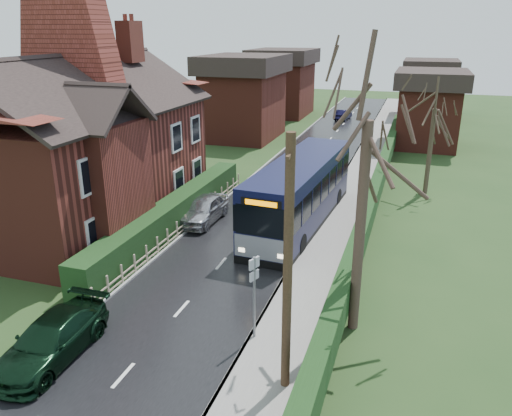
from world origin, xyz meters
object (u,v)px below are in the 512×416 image
(telegraph_pole, at_px, (288,271))
(car_silver, at_px, (204,209))
(bus, at_px, (300,193))
(car_green, at_px, (52,340))
(bus_stop_sign, at_px, (254,286))
(brick_house, at_px, (82,142))

(telegraph_pole, bearing_deg, car_silver, 118.18)
(bus, xyz_separation_m, car_silver, (-5.00, -1.27, -1.03))
(car_silver, xyz_separation_m, telegraph_pole, (7.60, -11.57, 3.13))
(telegraph_pole, bearing_deg, bus, 96.34)
(bus, distance_m, car_green, 14.58)
(bus, distance_m, car_silver, 5.26)
(bus, height_order, bus_stop_sign, bus)
(brick_house, bearing_deg, bus_stop_sign, -33.09)
(car_green, distance_m, telegraph_pole, 8.11)
(car_silver, height_order, car_green, car_silver)
(car_green, bearing_deg, telegraph_pole, 5.50)
(brick_house, distance_m, bus, 11.66)
(car_silver, relative_size, bus_stop_sign, 1.34)
(brick_house, relative_size, car_silver, 3.54)
(car_green, bearing_deg, brick_house, 118.66)
(car_silver, bearing_deg, bus_stop_sign, -57.01)
(bus_stop_sign, bearing_deg, car_silver, 143.03)
(car_green, xyz_separation_m, bus_stop_sign, (5.81, 2.87, 1.38))
(bus, bearing_deg, bus_stop_sign, -80.81)
(brick_house, bearing_deg, bus, 15.68)
(telegraph_pole, bearing_deg, brick_house, 139.04)
(car_silver, distance_m, car_green, 12.45)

